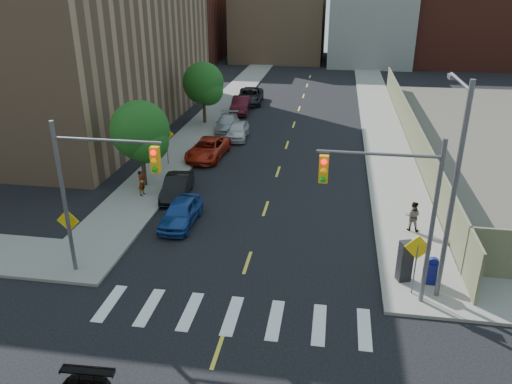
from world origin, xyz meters
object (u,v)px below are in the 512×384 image
(parked_car_black, at_px, (177,187))
(parked_car_white, at_px, (238,130))
(parked_car_blue, at_px, (181,213))
(pedestrian_west, at_px, (142,183))
(payphone, at_px, (405,261))
(parked_car_red, at_px, (208,149))
(parked_car_maroon, at_px, (241,105))
(parked_car_silver, at_px, (227,124))
(mailbox, at_px, (432,271))
(parked_car_grey, at_px, (250,96))
(pedestrian_east, at_px, (413,216))

(parked_car_black, xyz_separation_m, parked_car_white, (1.30, 12.25, 0.03))
(parked_car_blue, bearing_deg, parked_car_black, 111.63)
(pedestrian_west, bearing_deg, payphone, -106.55)
(parked_car_red, relative_size, payphone, 2.71)
(payphone, bearing_deg, parked_car_blue, 141.06)
(parked_car_red, bearing_deg, parked_car_white, 80.37)
(parked_car_white, bearing_deg, parked_car_blue, -92.55)
(parked_car_red, xyz_separation_m, pedestrian_west, (-2.15, -7.57, 0.22))
(parked_car_white, xyz_separation_m, parked_car_maroon, (-1.30, 8.38, 0.09))
(parked_car_red, height_order, pedestrian_west, pedestrian_west)
(parked_car_silver, relative_size, mailbox, 3.73)
(parked_car_red, relative_size, parked_car_grey, 0.90)
(parked_car_blue, relative_size, parked_car_white, 0.99)
(parked_car_red, relative_size, parked_car_white, 1.24)
(parked_car_black, distance_m, parked_car_red, 7.20)
(pedestrian_west, bearing_deg, parked_car_grey, 4.12)
(payphone, relative_size, pedestrian_east, 1.16)
(mailbox, bearing_deg, payphone, -179.97)
(parked_car_black, bearing_deg, pedestrian_east, -16.41)
(mailbox, distance_m, pedestrian_east, 4.91)
(parked_car_maroon, xyz_separation_m, parked_car_grey, (0.16, 4.23, -0.00))
(parked_car_maroon, relative_size, pedestrian_east, 2.96)
(parked_car_black, xyz_separation_m, payphone, (12.44, -7.35, 0.41))
(parked_car_grey, xyz_separation_m, pedestrian_east, (13.21, -27.38, 0.17))
(parked_car_black, xyz_separation_m, parked_car_red, (0.08, 7.20, 0.03))
(payphone, bearing_deg, parked_car_white, 99.89)
(parked_car_silver, height_order, payphone, payphone)
(pedestrian_east, bearing_deg, parked_car_grey, -51.88)
(parked_car_blue, height_order, parked_car_silver, parked_car_blue)
(parked_car_red, height_order, mailbox, parked_car_red)
(pedestrian_west, distance_m, pedestrian_east, 15.58)
(parked_car_silver, relative_size, parked_car_grey, 0.82)
(parked_car_blue, bearing_deg, payphone, -18.13)
(parked_car_white, bearing_deg, payphone, -62.94)
(parked_car_black, height_order, parked_car_red, parked_car_red)
(parked_car_blue, relative_size, parked_car_black, 1.00)
(parked_car_black, height_order, pedestrian_east, pedestrian_east)
(parked_car_black, bearing_deg, pedestrian_west, -175.52)
(parked_car_red, relative_size, pedestrian_east, 3.14)
(parked_car_white, distance_m, payphone, 22.56)
(mailbox, height_order, pedestrian_west, pedestrian_west)
(parked_car_black, height_order, parked_car_maroon, parked_car_maroon)
(parked_car_maroon, bearing_deg, parked_car_grey, 84.38)
(parked_car_red, distance_m, pedestrian_east, 16.46)
(parked_car_black, height_order, pedestrian_west, pedestrian_west)
(pedestrian_west, relative_size, pedestrian_east, 0.96)
(payphone, distance_m, pedestrian_west, 16.10)
(parked_car_maroon, relative_size, mailbox, 3.83)
(mailbox, xyz_separation_m, payphone, (-1.15, 0.07, 0.33))
(parked_car_red, distance_m, pedestrian_west, 7.87)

